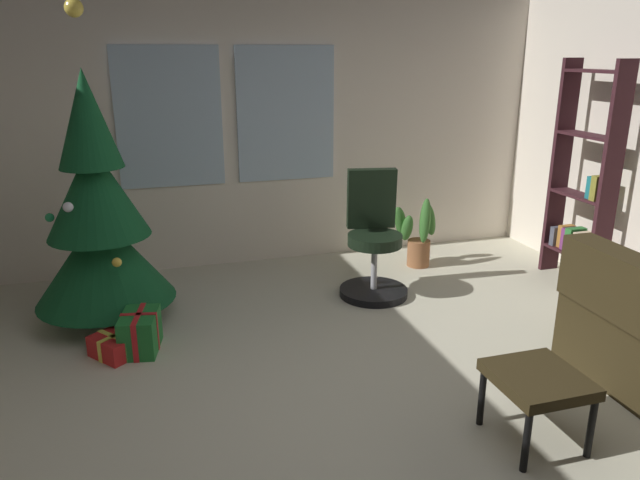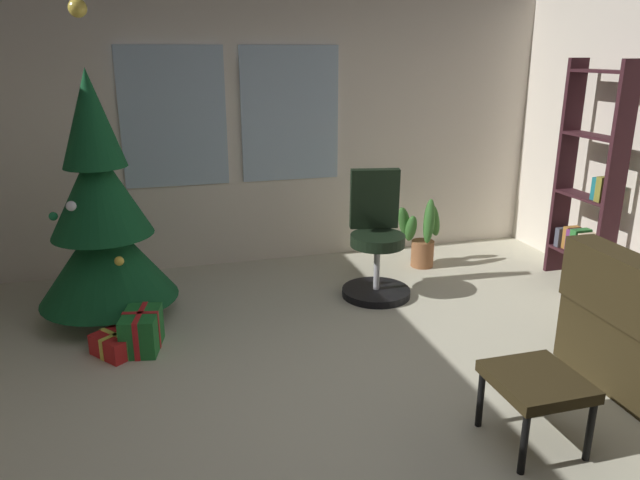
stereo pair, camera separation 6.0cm
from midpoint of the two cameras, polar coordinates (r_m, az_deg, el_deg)
The scene contains 9 objects.
ground_plane at distance 3.43m, azimuth 6.91°, elevation -17.74°, with size 5.17×5.62×0.10m, color beige.
wall_back_with_windows at distance 5.57m, azimuth -4.18°, elevation 10.72°, with size 5.17×0.12×2.51m.
footstool at distance 3.26m, azimuth 20.52°, elevation -12.92°, with size 0.43×0.45×0.38m.
holiday_tree at distance 4.56m, azimuth -19.79°, elevation 1.74°, with size 1.00×1.00×2.25m.
gift_box_red at distance 4.22m, azimuth -18.57°, elevation -9.45°, with size 0.35×0.36×0.15m.
gift_box_green at distance 4.22m, azimuth -16.31°, elevation -8.34°, with size 0.29×0.39×0.27m.
office_chair at distance 4.87m, azimuth 5.74°, elevation -0.69°, with size 0.56×0.56×1.02m.
bookshelf at distance 5.47m, azimuth 24.55°, elevation 4.32°, with size 0.18×0.64×1.88m.
potted_plant at distance 5.60m, azimuth 9.81°, elevation 0.46°, with size 0.52×0.34×0.66m.
Camera 2 is at (-1.10, -2.57, 1.93)m, focal length 33.42 mm.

